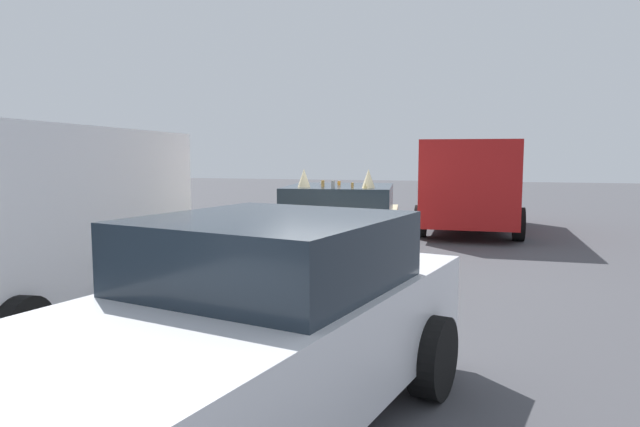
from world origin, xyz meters
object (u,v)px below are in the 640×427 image
object	(u,v)px
parked_van_near_right	(470,181)
parked_van_behind_left	(20,215)
art_car_decorated	(338,228)
parked_sedan_far_right	(247,332)

from	to	relation	value
parked_van_near_right	parked_van_behind_left	distance (m)	10.28
parked_van_near_right	parked_van_behind_left	size ratio (longest dim) A/B	0.96
art_car_decorated	parked_van_behind_left	size ratio (longest dim) A/B	0.90
parked_van_behind_left	parked_sedan_far_right	size ratio (longest dim) A/B	1.18
art_car_decorated	parked_van_behind_left	distance (m)	4.68
art_car_decorated	parked_van_near_right	size ratio (longest dim) A/B	0.94
art_car_decorated	parked_van_behind_left	world-z (taller)	parked_van_behind_left
art_car_decorated	parked_van_near_right	distance (m)	5.73
art_car_decorated	parked_sedan_far_right	world-z (taller)	art_car_decorated
art_car_decorated	parked_van_behind_left	xyz separation A→B (m)	(-3.78, 2.70, 0.54)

